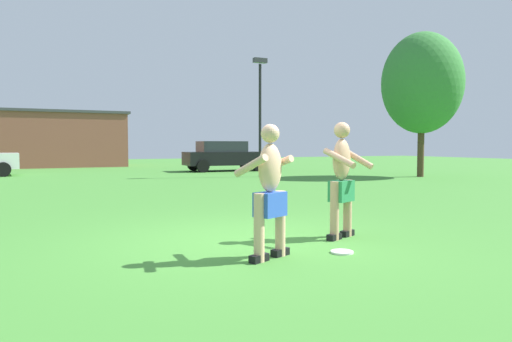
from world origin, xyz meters
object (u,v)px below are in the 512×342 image
(car_black_near_post, at_px, (224,155))
(tree_near_building, at_px, (422,83))
(player_in_green, at_px, (342,177))
(player_near, at_px, (270,188))
(lamp_post, at_px, (260,103))
(frisbee, at_px, (342,252))

(car_black_near_post, bearing_deg, tree_near_building, -52.25)
(player_in_green, relative_size, car_black_near_post, 0.40)
(player_in_green, relative_size, tree_near_building, 0.28)
(player_near, bearing_deg, car_black_near_post, 70.19)
(player_near, xyz_separation_m, lamp_post, (6.28, 13.25, 2.32))
(car_black_near_post, bearing_deg, frisbee, -106.89)
(lamp_post, bearing_deg, frisbee, -111.60)
(car_black_near_post, relative_size, lamp_post, 0.85)
(player_near, bearing_deg, frisbee, -7.82)
(frisbee, height_order, car_black_near_post, car_black_near_post)
(player_near, distance_m, player_in_green, 1.68)
(player_in_green, relative_size, lamp_post, 0.34)
(frisbee, relative_size, tree_near_building, 0.05)
(player_in_green, xyz_separation_m, tree_near_building, (11.07, 9.60, 3.13))
(tree_near_building, bearing_deg, car_black_near_post, 127.75)
(frisbee, xyz_separation_m, car_black_near_post, (5.54, 18.26, 0.81))
(player_in_green, xyz_separation_m, lamp_post, (4.74, 12.58, 2.27))
(lamp_post, relative_size, tree_near_building, 0.82)
(player_in_green, height_order, car_black_near_post, player_in_green)
(player_near, distance_m, frisbee, 1.31)
(frisbee, distance_m, tree_near_building, 16.11)
(player_in_green, bearing_deg, car_black_near_post, 74.07)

